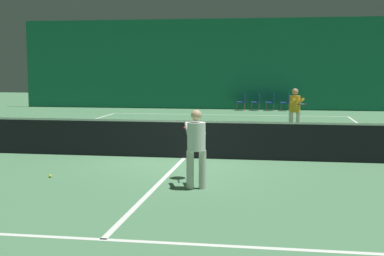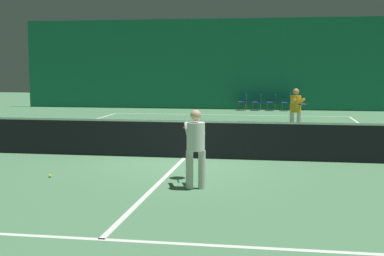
# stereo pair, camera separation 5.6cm
# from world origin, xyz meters

# --- Properties ---
(ground_plane) EXTENTS (60.00, 60.00, 0.00)m
(ground_plane) POSITION_xyz_m (0.00, 0.00, 0.00)
(ground_plane) COLOR #4C7F56
(backdrop_curtain) EXTENTS (23.00, 0.12, 4.75)m
(backdrop_curtain) POSITION_xyz_m (0.00, 15.20, 2.37)
(backdrop_curtain) COLOR #196B4C
(backdrop_curtain) RESTS_ON ground
(court_line_baseline_far) EXTENTS (11.00, 0.10, 0.00)m
(court_line_baseline_far) POSITION_xyz_m (0.00, 11.90, 0.00)
(court_line_baseline_far) COLOR white
(court_line_baseline_far) RESTS_ON ground
(court_line_service_far) EXTENTS (8.25, 0.10, 0.00)m
(court_line_service_far) POSITION_xyz_m (0.00, 6.40, 0.00)
(court_line_service_far) COLOR white
(court_line_service_far) RESTS_ON ground
(court_line_service_near) EXTENTS (8.25, 0.10, 0.00)m
(court_line_service_near) POSITION_xyz_m (0.00, -6.40, 0.00)
(court_line_service_near) COLOR white
(court_line_service_near) RESTS_ON ground
(court_line_centre) EXTENTS (0.10, 12.80, 0.00)m
(court_line_centre) POSITION_xyz_m (0.00, 0.00, 0.00)
(court_line_centre) COLOR white
(court_line_centre) RESTS_ON ground
(tennis_net) EXTENTS (12.00, 0.10, 1.07)m
(tennis_net) POSITION_xyz_m (0.00, 0.00, 0.51)
(tennis_net) COLOR black
(tennis_net) RESTS_ON ground
(player_near) EXTENTS (0.65, 1.32, 1.49)m
(player_near) POSITION_xyz_m (0.78, -3.24, 0.87)
(player_near) COLOR beige
(player_near) RESTS_ON ground
(player_far) EXTENTS (0.60, 1.34, 1.55)m
(player_far) POSITION_xyz_m (2.88, 5.03, 0.90)
(player_far) COLOR beige
(player_far) RESTS_ON ground
(courtside_chair_0) EXTENTS (0.44, 0.44, 0.84)m
(courtside_chair_0) POSITION_xyz_m (0.52, 14.65, 0.49)
(courtside_chair_0) COLOR brown
(courtside_chair_0) RESTS_ON ground
(courtside_chair_1) EXTENTS (0.44, 0.44, 0.84)m
(courtside_chair_1) POSITION_xyz_m (1.27, 14.65, 0.49)
(courtside_chair_1) COLOR brown
(courtside_chair_1) RESTS_ON ground
(courtside_chair_2) EXTENTS (0.44, 0.44, 0.84)m
(courtside_chair_2) POSITION_xyz_m (2.02, 14.65, 0.49)
(courtside_chair_2) COLOR brown
(courtside_chair_2) RESTS_ON ground
(courtside_chair_3) EXTENTS (0.44, 0.44, 0.84)m
(courtside_chair_3) POSITION_xyz_m (2.77, 14.65, 0.49)
(courtside_chair_3) COLOR brown
(courtside_chair_3) RESTS_ON ground
(tennis_ball) EXTENTS (0.07, 0.07, 0.07)m
(tennis_ball) POSITION_xyz_m (-2.35, -2.76, 0.03)
(tennis_ball) COLOR #D1DB33
(tennis_ball) RESTS_ON ground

